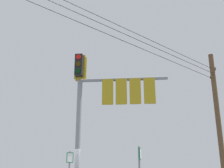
{
  "coord_description": "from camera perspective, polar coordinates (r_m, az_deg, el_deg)",
  "views": [
    {
      "loc": [
        -9.22,
        -5.34,
        1.63
      ],
      "look_at": [
        0.84,
        -1.78,
        5.03
      ],
      "focal_mm": 44.94,
      "sensor_mm": 36.0,
      "label": 1
    }
  ],
  "objects": [
    {
      "name": "overhead_wire_span",
      "position": [
        12.22,
        -10.38,
        15.31
      ],
      "size": [
        21.39,
        11.73,
        0.84
      ],
      "color": "black"
    },
    {
      "name": "signal_mast_assembly",
      "position": [
        11.08,
        -1.58,
        -2.55
      ],
      "size": [
        1.39,
        3.68,
        6.29
      ],
      "color": "gray",
      "rests_on": "ground"
    },
    {
      "name": "utility_pole_wooden",
      "position": [
        19.75,
        20.81,
        -7.05
      ],
      "size": [
        1.93,
        0.42,
        9.6
      ],
      "color": "brown",
      "rests_on": "ground"
    }
  ]
}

